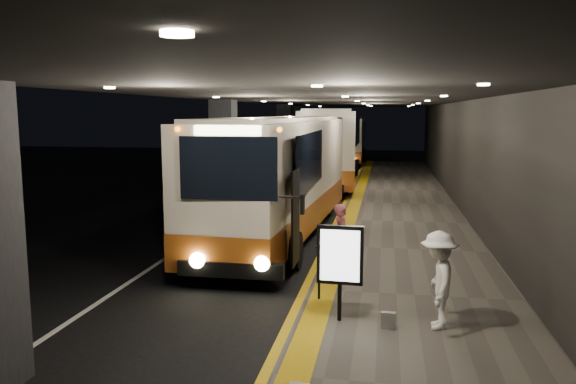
% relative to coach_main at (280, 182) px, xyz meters
% --- Properties ---
extents(ground, '(90.00, 90.00, 0.00)m').
position_rel_coach_main_xyz_m(ground, '(-0.77, -2.51, -1.78)').
color(ground, black).
extents(lane_line_white, '(0.12, 50.00, 0.01)m').
position_rel_coach_main_xyz_m(lane_line_white, '(-2.57, 2.49, -1.78)').
color(lane_line_white, silver).
rests_on(lane_line_white, ground).
extents(kerb_stripe_yellow, '(0.18, 50.00, 0.01)m').
position_rel_coach_main_xyz_m(kerb_stripe_yellow, '(1.58, 2.49, -1.78)').
color(kerb_stripe_yellow, gold).
rests_on(kerb_stripe_yellow, ground).
extents(sidewalk, '(4.50, 50.00, 0.15)m').
position_rel_coach_main_xyz_m(sidewalk, '(3.98, 2.49, -1.71)').
color(sidewalk, '#514C44').
rests_on(sidewalk, ground).
extents(tactile_strip, '(0.50, 50.00, 0.01)m').
position_rel_coach_main_xyz_m(tactile_strip, '(2.08, 2.49, -1.62)').
color(tactile_strip, gold).
rests_on(tactile_strip, sidewalk).
extents(terminal_wall, '(0.10, 50.00, 6.00)m').
position_rel_coach_main_xyz_m(terminal_wall, '(6.23, 2.49, 1.22)').
color(terminal_wall, black).
rests_on(terminal_wall, ground).
extents(support_columns, '(0.80, 24.80, 4.40)m').
position_rel_coach_main_xyz_m(support_columns, '(-2.27, 1.49, 0.42)').
color(support_columns, black).
rests_on(support_columns, ground).
extents(canopy, '(9.00, 50.00, 0.40)m').
position_rel_coach_main_xyz_m(canopy, '(1.73, 2.49, 2.82)').
color(canopy, black).
rests_on(canopy, support_columns).
extents(coach_main, '(3.08, 12.00, 3.71)m').
position_rel_coach_main_xyz_m(coach_main, '(0.00, 0.00, 0.00)').
color(coach_main, beige).
rests_on(coach_main, ground).
extents(coach_second, '(3.52, 12.94, 4.02)m').
position_rel_coach_main_xyz_m(coach_second, '(0.21, 13.77, 0.15)').
color(coach_second, beige).
rests_on(coach_second, ground).
extents(coach_third, '(2.57, 11.20, 3.50)m').
position_rel_coach_main_xyz_m(coach_third, '(0.32, 27.85, -0.10)').
color(coach_third, beige).
rests_on(coach_third, ground).
extents(passenger_boarding, '(0.48, 0.65, 1.63)m').
position_rel_coach_main_xyz_m(passenger_boarding, '(2.30, -4.04, -0.81)').
color(passenger_boarding, '#C15A61').
rests_on(passenger_boarding, sidewalk).
extents(passenger_waiting_white, '(0.54, 1.14, 1.75)m').
position_rel_coach_main_xyz_m(passenger_waiting_white, '(4.29, -7.45, -0.76)').
color(passenger_waiting_white, white).
rests_on(passenger_waiting_white, sidewalk).
extents(bag_polka, '(0.26, 0.13, 0.30)m').
position_rel_coach_main_xyz_m(bag_polka, '(3.43, -7.67, -1.48)').
color(bag_polka, black).
rests_on(bag_polka, sidewalk).
extents(info_sign, '(0.85, 0.16, 1.79)m').
position_rel_coach_main_xyz_m(info_sign, '(2.54, -7.42, -0.42)').
color(info_sign, black).
rests_on(info_sign, sidewalk).
extents(stanchion_post, '(0.05, 0.05, 1.11)m').
position_rel_coach_main_xyz_m(stanchion_post, '(2.03, -6.31, -1.08)').
color(stanchion_post, black).
rests_on(stanchion_post, sidewalk).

